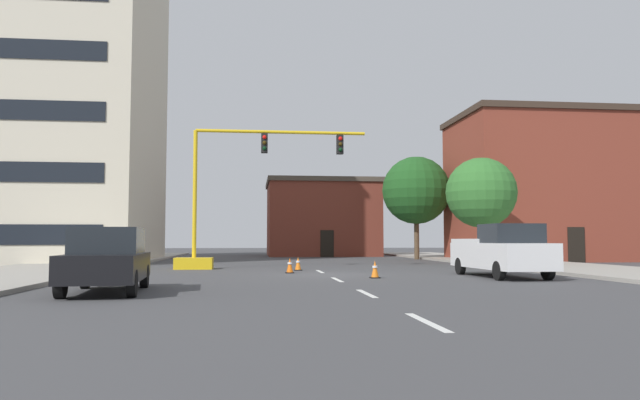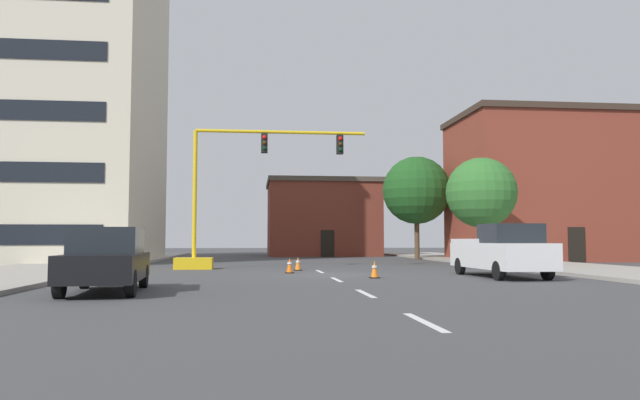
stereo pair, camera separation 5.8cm
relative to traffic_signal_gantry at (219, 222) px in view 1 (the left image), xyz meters
name	(u,v)px [view 1 (the left image)]	position (x,y,z in m)	size (l,w,h in m)	color
ground_plane	(327,275)	(4.60, -5.36, -2.26)	(160.00, 160.00, 0.00)	#424244
sidewalk_left	(72,266)	(-7.60, 2.64, -2.19)	(6.00, 56.00, 0.14)	#9E998E
sidewalk_right	(526,264)	(16.79, 2.64, -2.19)	(6.00, 56.00, 0.14)	#9E998E
lane_stripe_seg_0	(427,322)	(4.60, -19.36, -2.25)	(0.16, 2.40, 0.01)	silver
lane_stripe_seg_1	(366,293)	(4.60, -13.86, -2.25)	(0.16, 2.40, 0.01)	silver
lane_stripe_seg_2	(337,280)	(4.60, -8.36, -2.25)	(0.16, 2.40, 0.01)	silver
lane_stripe_seg_3	(320,271)	(4.60, -2.86, -2.25)	(0.16, 2.40, 0.01)	silver
building_tall_left	(39,79)	(-12.46, 11.11, 9.71)	(15.01, 14.35, 23.92)	beige
building_brick_center	(321,218)	(7.67, 23.75, 1.08)	(9.73, 9.16, 6.66)	brown
building_row_right	(543,187)	(21.55, 9.77, 2.77)	(11.93, 8.35, 10.04)	brown
traffic_signal_gantry	(219,222)	(0.00, 0.00, 0.00)	(9.28, 1.20, 6.83)	yellow
tree_right_mid	(481,193)	(14.34, 2.78, 1.78)	(3.94, 3.94, 6.02)	#4C3823
tree_right_far	(416,190)	(13.40, 12.85, 2.74)	(4.91, 4.91, 7.46)	brown
pickup_truck_white	(501,251)	(10.98, -7.64, -1.28)	(2.12, 5.44, 1.99)	white
sedan_black_near_left	(107,259)	(-2.26, -12.79, -1.37)	(2.20, 4.63, 1.74)	black
traffic_cone_roadside_a	(290,266)	(3.19, -4.01, -1.94)	(0.36, 0.36, 0.65)	black
traffic_cone_roadside_b	(375,269)	(6.10, -7.68, -1.94)	(0.36, 0.36, 0.65)	black
traffic_cone_roadside_c	(298,264)	(3.70, -1.86, -1.95)	(0.36, 0.36, 0.63)	black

